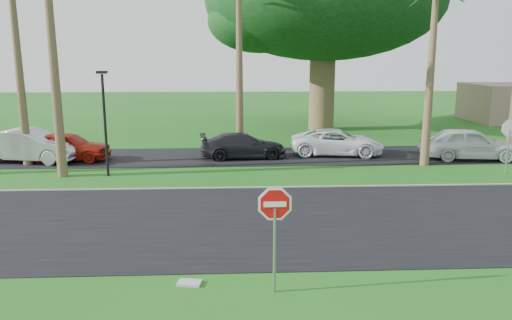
{
  "coord_description": "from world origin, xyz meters",
  "views": [
    {
      "loc": [
        -0.43,
        -13.52,
        5.33
      ],
      "look_at": [
        0.38,
        3.1,
        1.8
      ],
      "focal_mm": 35.0,
      "sensor_mm": 36.0,
      "label": 1
    }
  ],
  "objects_px": {
    "stop_sign_near": "(275,218)",
    "car_red": "(67,146)",
    "car_dark": "(243,146)",
    "car_pickup": "(469,144)",
    "stop_sign_far": "(509,135)",
    "car_minivan": "(337,142)",
    "car_silver": "(30,146)"
  },
  "relations": [
    {
      "from": "car_silver",
      "to": "car_minivan",
      "type": "distance_m",
      "value": 15.84
    },
    {
      "from": "car_red",
      "to": "car_dark",
      "type": "relative_size",
      "value": 0.97
    },
    {
      "from": "car_red",
      "to": "car_minivan",
      "type": "distance_m",
      "value": 14.08
    },
    {
      "from": "stop_sign_near",
      "to": "car_silver",
      "type": "relative_size",
      "value": 0.52
    },
    {
      "from": "car_red",
      "to": "car_minivan",
      "type": "relative_size",
      "value": 0.88
    },
    {
      "from": "stop_sign_near",
      "to": "stop_sign_far",
      "type": "relative_size",
      "value": 1.0
    },
    {
      "from": "stop_sign_near",
      "to": "stop_sign_far",
      "type": "distance_m",
      "value": 15.91
    },
    {
      "from": "stop_sign_near",
      "to": "car_dark",
      "type": "relative_size",
      "value": 0.59
    },
    {
      "from": "stop_sign_far",
      "to": "car_pickup",
      "type": "xyz_separation_m",
      "value": [
        -0.23,
        3.19,
        -0.96
      ]
    },
    {
      "from": "car_red",
      "to": "car_dark",
      "type": "height_order",
      "value": "car_red"
    },
    {
      "from": "car_pickup",
      "to": "car_dark",
      "type": "bearing_deg",
      "value": 91.88
    },
    {
      "from": "car_silver",
      "to": "car_red",
      "type": "distance_m",
      "value": 1.77
    },
    {
      "from": "car_silver",
      "to": "stop_sign_near",
      "type": "bearing_deg",
      "value": -131.83
    },
    {
      "from": "stop_sign_near",
      "to": "car_red",
      "type": "xyz_separation_m",
      "value": [
        -9.33,
        14.9,
        -1.04
      ]
    },
    {
      "from": "stop_sign_far",
      "to": "car_silver",
      "type": "relative_size",
      "value": 0.52
    },
    {
      "from": "car_red",
      "to": "car_dark",
      "type": "distance_m",
      "value": 8.98
    },
    {
      "from": "car_pickup",
      "to": "car_minivan",
      "type": "bearing_deg",
      "value": 83.47
    },
    {
      "from": "stop_sign_far",
      "to": "car_red",
      "type": "bearing_deg",
      "value": -10.59
    },
    {
      "from": "car_silver",
      "to": "car_minivan",
      "type": "bearing_deg",
      "value": -75.22
    },
    {
      "from": "stop_sign_near",
      "to": "car_red",
      "type": "relative_size",
      "value": 0.61
    },
    {
      "from": "stop_sign_near",
      "to": "car_red",
      "type": "distance_m",
      "value": 17.61
    },
    {
      "from": "car_red",
      "to": "car_dark",
      "type": "xyz_separation_m",
      "value": [
        8.98,
        0.22,
        -0.09
      ]
    },
    {
      "from": "car_dark",
      "to": "car_pickup",
      "type": "distance_m",
      "value": 11.66
    },
    {
      "from": "stop_sign_far",
      "to": "car_pickup",
      "type": "relative_size",
      "value": 0.55
    },
    {
      "from": "stop_sign_near",
      "to": "car_minivan",
      "type": "relative_size",
      "value": 0.53
    },
    {
      "from": "stop_sign_far",
      "to": "car_pickup",
      "type": "height_order",
      "value": "stop_sign_far"
    },
    {
      "from": "car_dark",
      "to": "car_pickup",
      "type": "bearing_deg",
      "value": -99.71
    },
    {
      "from": "stop_sign_near",
      "to": "car_dark",
      "type": "xyz_separation_m",
      "value": [
        -0.35,
        15.11,
        -1.13
      ]
    },
    {
      "from": "stop_sign_far",
      "to": "car_red",
      "type": "relative_size",
      "value": 0.61
    },
    {
      "from": "stop_sign_far",
      "to": "car_pickup",
      "type": "distance_m",
      "value": 3.34
    },
    {
      "from": "car_dark",
      "to": "car_minivan",
      "type": "bearing_deg",
      "value": -88.65
    },
    {
      "from": "stop_sign_near",
      "to": "car_pickup",
      "type": "bearing_deg",
      "value": 51.55
    }
  ]
}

